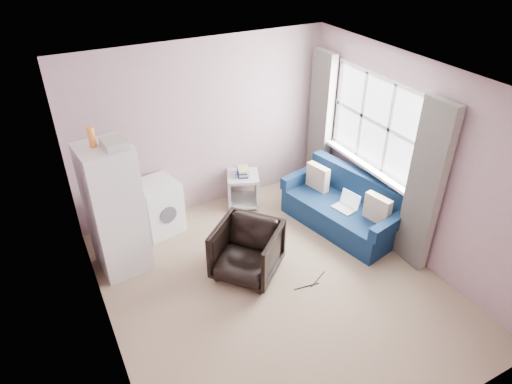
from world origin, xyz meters
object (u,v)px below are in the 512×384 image
Objects in this scene: side_table at (243,187)px; sofa at (344,208)px; armchair at (247,249)px; fridge at (115,209)px; washing_machine at (158,206)px.

sofa reaches higher than side_table.
armchair is 1.65m from fridge.
armchair is 1.71m from sofa.
sofa is (1.04, -1.15, -0.01)m from side_table.
sofa is (2.36, -1.11, -0.11)m from washing_machine.
washing_machine is 1.33m from side_table.
fridge is 1.03× the size of sofa.
fridge is 3.03× the size of side_table.
sofa is at bearing -47.86° from side_table.
side_table is 1.55m from sofa.
sofa reaches higher than washing_machine.
fridge is 2.12m from side_table.
fridge reaches higher than armchair.
washing_machine is at bearing 142.36° from sofa.
side_table is at bearing 9.47° from fridge.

